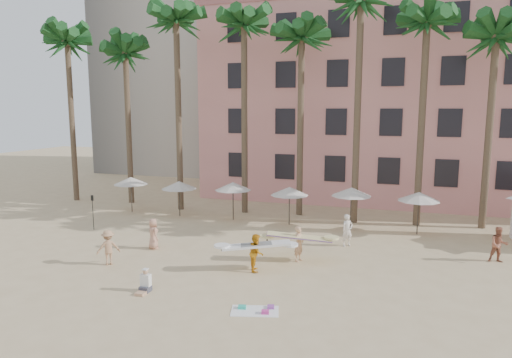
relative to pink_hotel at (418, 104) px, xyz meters
The scene contains 10 objects.
ground 28.09m from the pink_hotel, 105.07° to the right, with size 120.00×120.00×0.00m, color #D1B789.
pink_hotel is the anchor object (origin of this frame).
palm_row 13.71m from the pink_hotel, 120.56° to the right, with size 44.40×5.40×16.30m.
umbrella_row 17.73m from the pink_hotel, 126.53° to the right, with size 22.50×2.70×2.73m.
beach_towel 28.41m from the pink_hotel, 102.82° to the right, with size 2.00×1.43×0.14m.
carrier_yellow 22.38m from the pink_hotel, 105.78° to the right, with size 3.29×1.46×1.79m.
carrier_white 24.64m from the pink_hotel, 108.27° to the right, with size 3.28×1.88×1.77m.
beachgoers 22.83m from the pink_hotel, 109.93° to the right, with size 19.42×7.67×1.81m.
paddle 27.73m from the pink_hotel, 136.33° to the right, with size 0.18×0.04×2.23m.
seated_man 29.52m from the pink_hotel, 112.82° to the right, with size 0.43×0.75×0.98m.
Camera 1 is at (5.98, -16.12, 7.60)m, focal length 32.00 mm.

